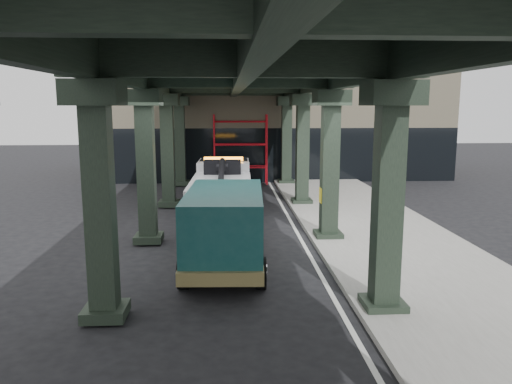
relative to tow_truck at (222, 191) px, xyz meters
name	(u,v)px	position (x,y,z in m)	size (l,w,h in m)	color
ground	(255,260)	(0.98, -4.98, -1.22)	(90.00, 90.00, 0.00)	black
sidewalk	(383,237)	(5.48, -2.98, -1.15)	(5.00, 40.00, 0.15)	gray
lane_stripe	(301,240)	(2.68, -2.98, -1.21)	(0.12, 38.00, 0.01)	silver
viaduct	(238,75)	(0.58, -2.98, 4.24)	(7.40, 32.00, 6.40)	black
building	(267,113)	(2.98, 15.02, 2.78)	(22.00, 10.00, 8.00)	#C6B793
scaffolding	(240,148)	(0.98, 9.67, 0.89)	(3.08, 0.88, 4.00)	red
tow_truck	(222,191)	(0.00, 0.00, 0.00)	(2.47, 7.70, 2.50)	black
towed_van	(226,225)	(0.13, -5.55, -0.02)	(2.44, 5.58, 2.22)	#134444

